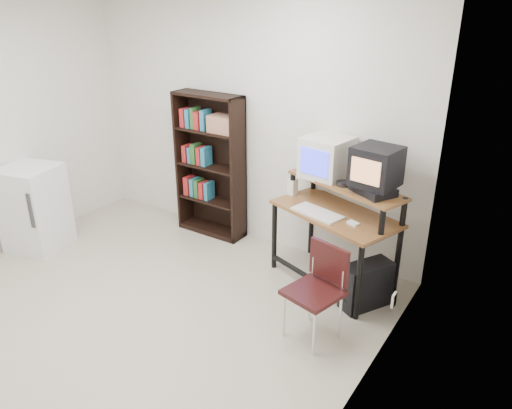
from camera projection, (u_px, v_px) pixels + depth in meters
The scene contains 17 objects.
floor at pixel (116, 323), 4.21m from camera, with size 4.00×4.00×0.01m, color #BCB39C.
back_wall at pixel (246, 123), 5.24m from camera, with size 4.00×0.01×2.60m, color silver.
right_wall at pixel (347, 247), 2.70m from camera, with size 0.01×4.00×2.60m, color silver.
computer_desk at pixel (336, 216), 4.55m from camera, with size 1.30×0.94×0.98m.
crt_monitor at pixel (327, 157), 4.62m from camera, with size 0.46×0.46×0.38m.
vcr at pixel (373, 190), 4.27m from camera, with size 0.36×0.26×0.08m, color black.
crt_tv at pixel (376, 166), 4.20m from camera, with size 0.41×0.40×0.34m.
cd_spindle at pixel (343, 184), 4.44m from camera, with size 0.12×0.12×0.05m, color #26262B.
keyboard at pixel (317, 214), 4.48m from camera, with size 0.47×0.21×0.04m, color silver.
mousepad at pixel (353, 227), 4.26m from camera, with size 0.22×0.18×0.01m, color black.
mouse at pixel (353, 224), 4.27m from camera, with size 0.10×0.06×0.03m, color white.
desk_speaker at pixel (292, 188), 4.88m from camera, with size 0.08×0.07×0.17m, color silver.
pc_tower at pixel (366, 285), 4.36m from camera, with size 0.20×0.45×0.42m, color black.
school_chair at pixel (319, 283), 3.90m from camera, with size 0.47×0.47×0.78m.
bookshelf at pixel (211, 163), 5.50m from camera, with size 0.80×0.28×1.60m.
mini_fridge at pixel (34, 208), 5.29m from camera, with size 0.65×0.65×0.91m.
wall_outlet at pixel (394, 300), 3.99m from camera, with size 0.02×0.08×0.12m, color beige.
Camera 1 is at (2.88, -2.28, 2.58)m, focal length 35.00 mm.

